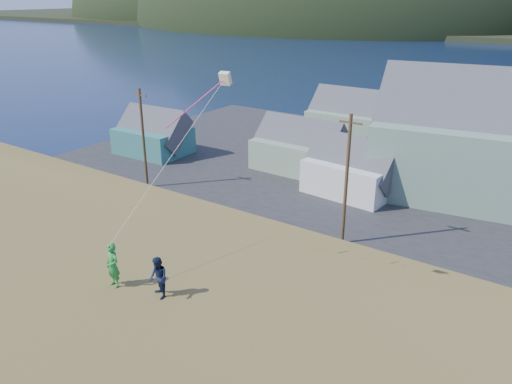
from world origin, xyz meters
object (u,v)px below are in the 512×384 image
(shed_white, at_px, (351,168))
(shed_teal, at_px, (153,133))
(shed_palegreen_far, at_px, (357,117))
(shed_palegreen_near, at_px, (298,147))
(wharf, at_px, (430,122))
(kite_flyer_navy, at_px, (158,278))
(kite_flyer_green, at_px, (113,265))

(shed_white, bearing_deg, shed_teal, -171.48)
(shed_white, distance_m, shed_palegreen_far, 17.71)
(shed_palegreen_near, relative_size, shed_white, 1.09)
(wharf, xyz_separation_m, kite_flyer_navy, (7.26, -58.30, 7.50))
(wharf, relative_size, kite_flyer_navy, 17.40)
(wharf, distance_m, kite_flyer_navy, 59.22)
(shed_palegreen_far, bearing_deg, shed_palegreen_near, -91.24)
(shed_teal, distance_m, shed_palegreen_near, 16.67)
(shed_white, xyz_separation_m, kite_flyer_green, (3.92, -29.47, 5.60))
(wharf, distance_m, shed_palegreen_far, 14.13)
(shed_palegreen_near, bearing_deg, shed_white, -21.29)
(wharf, bearing_deg, shed_white, -86.97)
(shed_teal, bearing_deg, kite_flyer_green, -47.54)
(shed_white, height_order, kite_flyer_navy, kite_flyer_navy)
(shed_teal, distance_m, kite_flyer_green, 39.46)
(shed_white, distance_m, kite_flyer_navy, 30.13)
(shed_white, xyz_separation_m, shed_palegreen_far, (-6.80, 16.35, 0.48))
(shed_palegreen_near, distance_m, shed_palegreen_far, 13.36)
(shed_white, bearing_deg, kite_flyer_green, -77.33)
(shed_white, relative_size, shed_palegreen_far, 0.74)
(kite_flyer_green, relative_size, kite_flyer_navy, 1.11)
(shed_teal, xyz_separation_m, kite_flyer_green, (27.14, -28.08, 5.66))
(shed_teal, xyz_separation_m, shed_palegreen_near, (16.08, 4.39, 0.07))
(shed_palegreen_near, relative_size, kite_flyer_navy, 6.05)
(shed_teal, bearing_deg, wharf, 53.12)
(wharf, bearing_deg, kite_flyer_green, -84.68)
(shed_palegreen_near, height_order, shed_white, shed_palegreen_near)
(kite_flyer_green, bearing_deg, shed_palegreen_far, 110.92)
(shed_teal, xyz_separation_m, shed_white, (23.23, 1.39, 0.06))
(wharf, relative_size, kite_flyer_green, 15.65)
(shed_teal, distance_m, shed_palegreen_far, 24.18)
(shed_palegreen_near, distance_m, kite_flyer_navy, 34.98)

